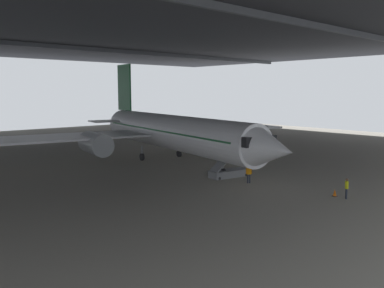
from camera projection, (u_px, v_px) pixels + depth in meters
The scene contains 7 objects.
ground_plane at pixel (174, 163), 48.91m from camera, with size 110.00×110.00×0.00m, color gray.
hangar_structure at pixel (111, 30), 56.85m from camera, with size 121.00×99.00×17.56m.
airplane_main at pixel (170, 132), 49.27m from camera, with size 39.04×39.98×12.39m.
boarding_stairs at pixel (229, 169), 40.68m from camera, with size 4.57×2.18×4.85m.
crew_worker_near_nose at pixel (347, 187), 32.25m from camera, with size 0.46×0.39×1.66m.
crew_worker_by_stairs at pixel (249, 173), 37.79m from camera, with size 0.40×0.44×1.66m.
traffic_cone_orange at pixel (335, 193), 33.12m from camera, with size 0.36×0.36×0.60m.
Camera 1 is at (-30.62, -37.31, 8.46)m, focal length 38.18 mm.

